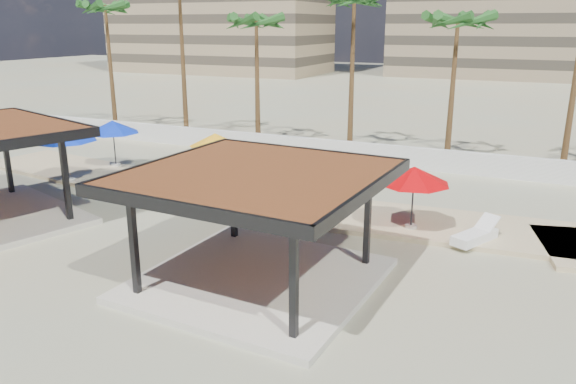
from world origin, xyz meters
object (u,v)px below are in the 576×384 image
lounger_b (475,236)px  umbrella_c (414,175)px  umbrella_a (113,127)px  lounger_a (121,185)px  pavilion_central (257,217)px

lounger_b → umbrella_c: bearing=106.9°
umbrella_a → lounger_b: umbrella_a is taller
umbrella_c → lounger_b: umbrella_c is taller
umbrella_c → lounger_b: (2.37, -0.39, -1.86)m
umbrella_c → lounger_a: bearing=-178.4°
umbrella_a → lounger_a: (3.25, -3.35, -1.94)m
pavilion_central → lounger_a: bearing=153.7°
pavilion_central → lounger_b: (5.60, 5.84, -1.74)m
pavilion_central → umbrella_a: size_ratio=2.05×
pavilion_central → umbrella_a: (-13.53, 9.20, 0.20)m
umbrella_a → lounger_a: umbrella_a is taller
umbrella_a → umbrella_c: umbrella_a is taller
umbrella_a → lounger_b: size_ratio=1.67×
umbrella_c → lounger_b: bearing=-9.4°
umbrella_c → umbrella_a: bearing=170.0°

